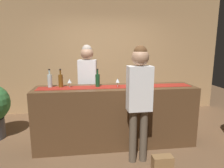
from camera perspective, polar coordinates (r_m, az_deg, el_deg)
ground_plane at (r=3.64m, az=1.07°, el=-16.75°), size 10.00×10.00×0.00m
back_wall at (r=5.12m, az=-2.09°, el=8.23°), size 6.00×0.12×2.90m
bar_counter at (r=3.44m, az=1.11°, el=-9.19°), size 2.68×0.60×1.02m
counter_runner_cloth at (r=3.30m, az=1.14°, el=-0.77°), size 2.54×0.28×0.01m
wine_bottle_green at (r=3.28m, az=-4.16°, el=1.10°), size 0.07×0.07×0.30m
wine_bottle_amber at (r=3.34m, az=-14.54°, el=0.97°), size 0.07×0.07×0.30m
wine_bottle_clear at (r=3.39m, az=-17.46°, el=0.94°), size 0.07×0.07×0.30m
wine_glass_near_customer at (r=3.30m, az=10.58°, el=0.86°), size 0.07×0.07×0.14m
wine_glass_mid_counter at (r=3.29m, az=-12.13°, el=0.78°), size 0.07×0.07×0.14m
wine_glass_far_end at (r=3.26m, az=1.64°, el=0.92°), size 0.07×0.07×0.14m
bartender at (r=3.82m, az=-7.03°, el=1.36°), size 0.37×0.25×1.71m
customer_sipping at (r=2.80m, az=7.88°, el=-2.42°), size 0.34×0.24×1.70m
handbag at (r=3.00m, az=14.29°, el=-21.31°), size 0.28×0.14×0.22m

